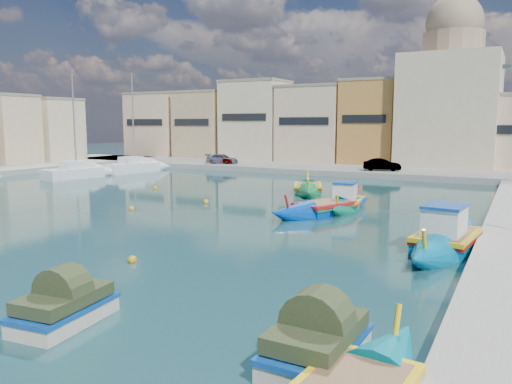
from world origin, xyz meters
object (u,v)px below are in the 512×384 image
Objects in this scene: church_block at (450,95)px; tender_near at (64,308)px; yacht_north at (145,167)px; luzzu_turquoise_cabin at (446,241)px; luzzu_blue_cabin at (346,203)px; luzzu_green at (308,189)px; tender_far at (317,345)px; yacht_midnorth at (89,173)px; luzzu_cyan_mid at (324,209)px.

church_block reaches higher than tender_near.
tender_near is at bearing -52.14° from yacht_north.
luzzu_turquoise_cabin is 3.28× the size of tender_near.
tender_near is at bearing -120.83° from luzzu_turquoise_cabin.
luzzu_blue_cabin is at bearing -94.25° from church_block.
tender_near is (-0.96, -21.15, 0.11)m from luzzu_blue_cabin.
tender_near is at bearing -93.55° from church_block.
luzzu_turquoise_cabin reaches higher than tender_near.
tender_near is (3.89, -26.62, 0.17)m from luzzu_green.
luzzu_turquoise_cabin is 12.30m from tender_far.
luzzu_turquoise_cabin is at bearing -30.98° from yacht_north.
yacht_midnorth is at bearing 159.24° from luzzu_turquoise_cabin.
tender_far is (-1.11, -12.25, 0.10)m from luzzu_turquoise_cabin.
luzzu_green is at bearing 131.67° from luzzu_turquoise_cabin.
yacht_midnorth is at bearing 168.87° from luzzu_blue_cabin.
church_block is 2.49× the size of luzzu_blue_cabin.
yacht_midnorth is at bearing -98.38° from yacht_north.
luzzu_turquoise_cabin is at bearing -82.56° from church_block.
church_block reaches higher than yacht_north.
yacht_north is at bearing 127.86° from tender_near.
church_block is at bearing 29.01° from yacht_north.
luzzu_turquoise_cabin reaches higher than luzzu_green.
luzzu_cyan_mid is at bearing 144.30° from luzzu_turquoise_cabin.
luzzu_blue_cabin reaches higher than luzzu_cyan_mid.
yacht_midnorth reaches higher than luzzu_blue_cabin.
church_block is 30.31m from luzzu_blue_cabin.
luzzu_cyan_mid is 0.77× the size of yacht_midnorth.
luzzu_blue_cabin is 0.96× the size of luzzu_green.
luzzu_blue_cabin reaches higher than tender_far.
church_block is 1.67× the size of yacht_north.
tender_far is (6.44, -17.68, 0.20)m from luzzu_cyan_mid.
luzzu_turquoise_cabin reaches higher than luzzu_blue_cabin.
yacht_midnorth reaches higher than tender_far.
luzzu_cyan_mid is at bearing -103.25° from luzzu_blue_cabin.
tender_far is (5.88, -20.08, 0.15)m from luzzu_blue_cabin.
church_block is at bearing 86.45° from tender_near.
luzzu_cyan_mid is 2.91× the size of tender_near.
tender_near is (-3.12, -50.27, -7.98)m from church_block.
luzzu_turquoise_cabin is 0.86× the size of yacht_north.
tender_far reaches higher than tender_near.
tender_near is (-7.95, -13.32, 0.06)m from luzzu_turquoise_cabin.
luzzu_turquoise_cabin is 1.23× the size of luzzu_green.
luzzu_cyan_mid is at bearing 110.02° from tender_far.
luzzu_green is 27.72m from tender_far.
yacht_midnorth reaches higher than luzzu_cyan_mid.
yacht_north is at bearing 162.01° from luzzu_green.
luzzu_cyan_mid is 18.82m from tender_far.
church_block is 6.39× the size of tender_near.
yacht_north is (-27.33, 12.78, 0.13)m from luzzu_blue_cabin.
luzzu_cyan_mid is at bearing 88.80° from tender_near.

